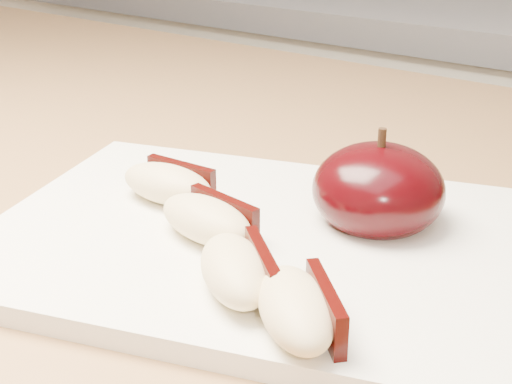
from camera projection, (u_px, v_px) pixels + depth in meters
The scene contains 7 objects.
back_cabinet at pixel (497, 271), 1.25m from camera, with size 2.40×0.62×0.94m.
cutting_board at pixel (256, 241), 0.42m from camera, with size 0.31×0.23×0.01m, color white.
apple_half at pixel (378, 190), 0.42m from camera, with size 0.10×0.10×0.07m.
apple_wedge_a at pixel (169, 183), 0.45m from camera, with size 0.07×0.04×0.02m.
apple_wedge_b at pixel (208, 219), 0.40m from camera, with size 0.07×0.04×0.02m.
apple_wedge_c at pixel (238, 270), 0.35m from camera, with size 0.07×0.07×0.02m.
apple_wedge_d at pixel (299, 308), 0.32m from camera, with size 0.07×0.07×0.02m.
Camera 1 is at (0.32, 0.07, 1.10)m, focal length 50.00 mm.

